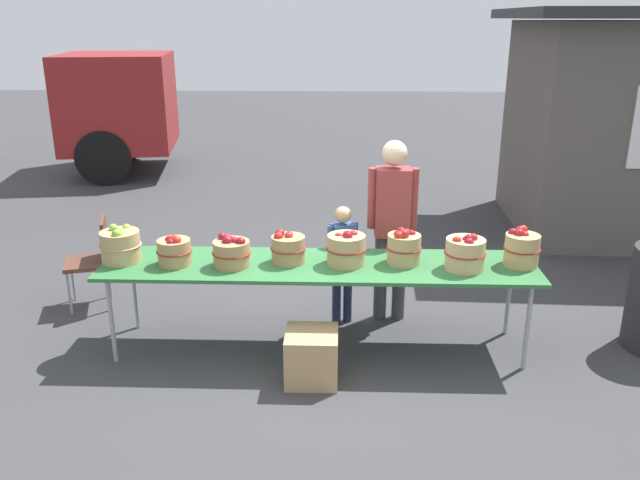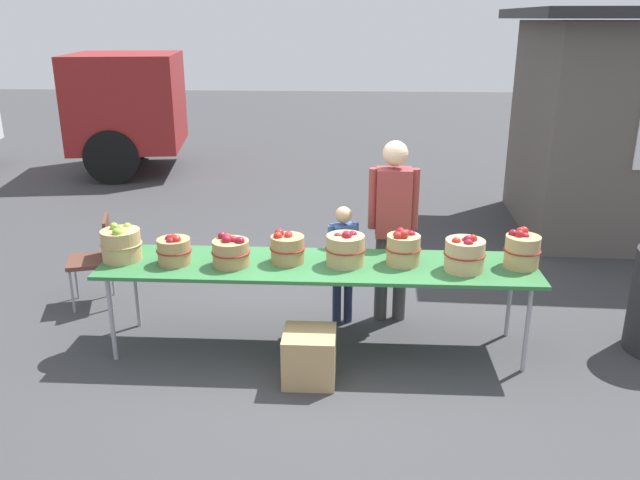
{
  "view_description": "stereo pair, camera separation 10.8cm",
  "coord_description": "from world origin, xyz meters",
  "px_view_note": "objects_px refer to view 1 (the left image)",
  "views": [
    {
      "loc": [
        0.18,
        -4.84,
        2.63
      ],
      "look_at": [
        0.0,
        0.3,
        0.85
      ],
      "focal_mm": 36.18,
      "sensor_mm": 36.0,
      "label": 1
    },
    {
      "loc": [
        0.29,
        -4.84,
        2.63
      ],
      "look_at": [
        0.0,
        0.3,
        0.85
      ],
      "focal_mm": 36.18,
      "sensor_mm": 36.0,
      "label": 2
    }
  ],
  "objects_px": {
    "folding_chair": "(94,255)",
    "apple_basket_red_6": "(521,248)",
    "apple_basket_green_0": "(121,245)",
    "apple_basket_red_3": "(346,248)",
    "apple_basket_red_5": "(465,253)",
    "produce_crate": "(312,356)",
    "apple_basket_red_1": "(232,252)",
    "market_table": "(319,267)",
    "apple_basket_red_4": "(404,247)",
    "apple_basket_red_2": "(288,248)",
    "apple_basket_red_0": "(174,250)",
    "vendor_adult": "(392,217)",
    "child_customer": "(343,256)"
  },
  "relations": [
    {
      "from": "apple_basket_red_0",
      "to": "apple_basket_red_4",
      "type": "bearing_deg",
      "value": 2.97
    },
    {
      "from": "apple_basket_red_2",
      "to": "vendor_adult",
      "type": "xyz_separation_m",
      "value": [
        0.87,
        0.55,
        0.1
      ]
    },
    {
      "from": "apple_basket_red_0",
      "to": "apple_basket_red_6",
      "type": "relative_size",
      "value": 0.92
    },
    {
      "from": "apple_basket_red_5",
      "to": "market_table",
      "type": "bearing_deg",
      "value": 176.52
    },
    {
      "from": "apple_basket_green_0",
      "to": "apple_basket_red_4",
      "type": "bearing_deg",
      "value": 0.95
    },
    {
      "from": "apple_basket_red_1",
      "to": "folding_chair",
      "type": "xyz_separation_m",
      "value": [
        -1.46,
        0.84,
        -0.36
      ]
    },
    {
      "from": "apple_basket_red_1",
      "to": "apple_basket_red_5",
      "type": "xyz_separation_m",
      "value": [
        1.84,
        -0.0,
        0.02
      ]
    },
    {
      "from": "apple_basket_red_1",
      "to": "apple_basket_red_0",
      "type": "bearing_deg",
      "value": 178.39
    },
    {
      "from": "market_table",
      "to": "folding_chair",
      "type": "xyz_separation_m",
      "value": [
        -2.15,
        0.77,
        -0.21
      ]
    },
    {
      "from": "apple_basket_red_1",
      "to": "apple_basket_red_4",
      "type": "relative_size",
      "value": 1.02
    },
    {
      "from": "apple_basket_red_4",
      "to": "produce_crate",
      "type": "distance_m",
      "value": 1.14
    },
    {
      "from": "market_table",
      "to": "folding_chair",
      "type": "bearing_deg",
      "value": 160.28
    },
    {
      "from": "folding_chair",
      "to": "market_table",
      "type": "bearing_deg",
      "value": 53.4
    },
    {
      "from": "apple_basket_green_0",
      "to": "apple_basket_red_5",
      "type": "bearing_deg",
      "value": -1.54
    },
    {
      "from": "apple_basket_red_6",
      "to": "child_customer",
      "type": "distance_m",
      "value": 1.51
    },
    {
      "from": "apple_basket_green_0",
      "to": "apple_basket_red_6",
      "type": "relative_size",
      "value": 1.08
    },
    {
      "from": "folding_chair",
      "to": "produce_crate",
      "type": "distance_m",
      "value": 2.5
    },
    {
      "from": "market_table",
      "to": "apple_basket_red_3",
      "type": "bearing_deg",
      "value": 1.7
    },
    {
      "from": "apple_basket_red_3",
      "to": "apple_basket_red_5",
      "type": "xyz_separation_m",
      "value": [
        0.93,
        -0.08,
        -0.0
      ]
    },
    {
      "from": "apple_basket_green_0",
      "to": "apple_basket_red_2",
      "type": "height_order",
      "value": "apple_basket_green_0"
    },
    {
      "from": "apple_basket_red_3",
      "to": "child_customer",
      "type": "distance_m",
      "value": 0.53
    },
    {
      "from": "market_table",
      "to": "apple_basket_red_3",
      "type": "distance_m",
      "value": 0.28
    },
    {
      "from": "market_table",
      "to": "apple_basket_red_4",
      "type": "distance_m",
      "value": 0.7
    },
    {
      "from": "market_table",
      "to": "apple_basket_red_1",
      "type": "xyz_separation_m",
      "value": [
        -0.69,
        -0.07,
        0.15
      ]
    },
    {
      "from": "apple_basket_red_3",
      "to": "apple_basket_red_1",
      "type": "bearing_deg",
      "value": -175.45
    },
    {
      "from": "apple_basket_red_1",
      "to": "child_customer",
      "type": "bearing_deg",
      "value": 31.46
    },
    {
      "from": "vendor_adult",
      "to": "apple_basket_green_0",
      "type": "bearing_deg",
      "value": 14.57
    },
    {
      "from": "market_table",
      "to": "apple_basket_red_1",
      "type": "distance_m",
      "value": 0.71
    },
    {
      "from": "apple_basket_red_1",
      "to": "apple_basket_red_3",
      "type": "relative_size",
      "value": 0.96
    },
    {
      "from": "apple_basket_red_6",
      "to": "vendor_adult",
      "type": "height_order",
      "value": "vendor_adult"
    },
    {
      "from": "apple_basket_red_4",
      "to": "market_table",
      "type": "bearing_deg",
      "value": -176.46
    },
    {
      "from": "apple_basket_red_1",
      "to": "vendor_adult",
      "type": "relative_size",
      "value": 0.19
    },
    {
      "from": "vendor_adult",
      "to": "produce_crate",
      "type": "xyz_separation_m",
      "value": [
        -0.66,
        -1.1,
        -0.77
      ]
    },
    {
      "from": "apple_basket_red_0",
      "to": "apple_basket_red_6",
      "type": "xyz_separation_m",
      "value": [
        2.77,
        0.08,
        0.02
      ]
    },
    {
      "from": "apple_basket_red_0",
      "to": "apple_basket_red_1",
      "type": "distance_m",
      "value": 0.46
    },
    {
      "from": "apple_basket_red_0",
      "to": "child_customer",
      "type": "bearing_deg",
      "value": 21.4
    },
    {
      "from": "market_table",
      "to": "vendor_adult",
      "type": "bearing_deg",
      "value": 43.06
    },
    {
      "from": "apple_basket_red_1",
      "to": "apple_basket_red_6",
      "type": "bearing_deg",
      "value": 2.43
    },
    {
      "from": "apple_basket_red_6",
      "to": "apple_basket_green_0",
      "type": "bearing_deg",
      "value": -179.51
    },
    {
      "from": "market_table",
      "to": "apple_basket_red_4",
      "type": "height_order",
      "value": "apple_basket_red_4"
    },
    {
      "from": "apple_basket_green_0",
      "to": "apple_basket_red_4",
      "type": "distance_m",
      "value": 2.29
    },
    {
      "from": "apple_basket_red_3",
      "to": "apple_basket_red_6",
      "type": "bearing_deg",
      "value": 1.04
    },
    {
      "from": "vendor_adult",
      "to": "child_customer",
      "type": "distance_m",
      "value": 0.55
    },
    {
      "from": "folding_chair",
      "to": "apple_basket_red_6",
      "type": "bearing_deg",
      "value": 62.02
    },
    {
      "from": "apple_basket_red_2",
      "to": "apple_basket_red_6",
      "type": "relative_size",
      "value": 0.94
    },
    {
      "from": "apple_basket_green_0",
      "to": "apple_basket_red_6",
      "type": "xyz_separation_m",
      "value": [
        3.22,
        0.03,
        0.01
      ]
    },
    {
      "from": "apple_basket_red_1",
      "to": "folding_chair",
      "type": "distance_m",
      "value": 1.72
    },
    {
      "from": "apple_basket_red_1",
      "to": "child_customer",
      "type": "xyz_separation_m",
      "value": [
        0.88,
        0.54,
        -0.22
      ]
    },
    {
      "from": "child_customer",
      "to": "apple_basket_red_6",
      "type": "bearing_deg",
      "value": 136.65
    },
    {
      "from": "apple_basket_red_5",
      "to": "produce_crate",
      "type": "height_order",
      "value": "apple_basket_red_5"
    }
  ]
}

